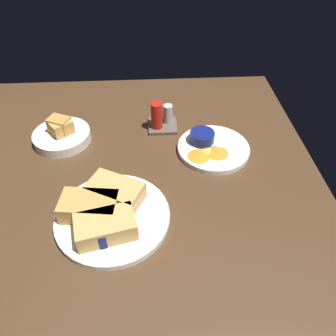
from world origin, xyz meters
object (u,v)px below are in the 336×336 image
object	(u,v)px
sandwich_half_far	(89,207)
spoon_by_gravy_ramekin	(199,142)
condiment_caddy	(161,118)
bread_basket_rear	(62,134)
sandwich_half_near	(116,192)
plate_chips_companion	(213,149)
ramekin_dark_sauce	(101,231)
plate_sandwich_main	(113,217)
ramekin_light_gravy	(202,137)
spoon_by_dark_ramekin	(118,218)
sandwich_half_extra	(106,227)

from	to	relation	value
sandwich_half_far	spoon_by_gravy_ramekin	bearing A→B (deg)	40.74
sandwich_half_far	condiment_caddy	xyz separation A→B (cm)	(18.17, 35.27, -0.59)
sandwich_half_far	bread_basket_rear	size ratio (longest dim) A/B	0.82
sandwich_half_near	plate_chips_companion	distance (cm)	32.89
ramekin_dark_sauce	spoon_by_gravy_ramekin	world-z (taller)	ramekin_dark_sauce
spoon_by_gravy_ramekin	condiment_caddy	world-z (taller)	condiment_caddy
plate_sandwich_main	spoon_by_gravy_ramekin	bearing A→B (deg)	47.22
ramekin_light_gravy	spoon_by_gravy_ramekin	xyz separation A→B (cm)	(-0.98, -0.61, -1.39)
bread_basket_rear	condiment_caddy	xyz separation A→B (cm)	(30.27, 4.98, 1.12)
sandwich_half_near	spoon_by_dark_ramekin	bearing A→B (deg)	-85.27
bread_basket_rear	condiment_caddy	bearing A→B (deg)	9.34
spoon_by_gravy_ramekin	condiment_caddy	distance (cm)	14.98
sandwich_half_near	bread_basket_rear	world-z (taller)	bread_basket_rear
sandwich_half_near	ramekin_dark_sauce	distance (cm)	11.21
spoon_by_dark_ramekin	plate_chips_companion	xyz separation A→B (cm)	(26.47, 24.90, -1.16)
bread_basket_rear	condiment_caddy	size ratio (longest dim) A/B	1.79
sandwich_half_near	plate_sandwich_main	bearing A→B (deg)	-99.22
sandwich_half_extra	bread_basket_rear	bearing A→B (deg)	114.32
plate_sandwich_main	sandwich_half_near	world-z (taller)	sandwich_half_near
ramekin_dark_sauce	plate_chips_companion	bearing A→B (deg)	44.66
sandwich_half_far	ramekin_light_gravy	world-z (taller)	sandwich_half_far
sandwich_half_extra	ramekin_dark_sauce	size ratio (longest dim) A/B	2.08
ramekin_dark_sauce	spoon_by_dark_ramekin	distance (cm)	5.81
sandwich_half_far	plate_sandwich_main	bearing A→B (deg)	-9.22
plate_sandwich_main	plate_chips_companion	bearing A→B (deg)	40.30
ramekin_light_gravy	condiment_caddy	size ratio (longest dim) A/B	0.76
plate_sandwich_main	sandwich_half_near	distance (cm)	6.06
plate_sandwich_main	spoon_by_gravy_ramekin	distance (cm)	34.91
spoon_by_dark_ramekin	bread_basket_rear	xyz separation A→B (cm)	(-18.54, 32.42, 0.32)
plate_sandwich_main	ramekin_light_gravy	size ratio (longest dim) A/B	3.74
plate_sandwich_main	sandwich_half_extra	distance (cm)	6.06
plate_chips_companion	spoon_by_dark_ramekin	bearing A→B (deg)	-136.75
sandwich_half_near	ramekin_dark_sauce	size ratio (longest dim) A/B	2.16
plate_sandwich_main	sandwich_half_far	xyz separation A→B (cm)	(-5.08, 0.82, 3.20)
bread_basket_rear	ramekin_dark_sauce	bearing A→B (deg)	-67.51
plate_sandwich_main	condiment_caddy	distance (cm)	38.48
spoon_by_dark_ramekin	plate_chips_companion	size ratio (longest dim) A/B	0.42
plate_sandwich_main	sandwich_half_extra	world-z (taller)	sandwich_half_extra
plate_chips_companion	condiment_caddy	distance (cm)	19.50
ramekin_dark_sauce	sandwich_half_extra	bearing A→B (deg)	33.26
condiment_caddy	ramekin_light_gravy	bearing A→B (deg)	-40.44
ramekin_dark_sauce	plate_chips_companion	distance (cm)	41.90
ramekin_light_gravy	bread_basket_rear	xyz separation A→B (cm)	(-41.85, 4.89, -1.07)
spoon_by_gravy_ramekin	plate_sandwich_main	bearing A→B (deg)	-132.78
plate_chips_companion	plate_sandwich_main	bearing A→B (deg)	-139.70
spoon_by_dark_ramekin	spoon_by_gravy_ramekin	distance (cm)	34.98
sandwich_half_near	bread_basket_rear	distance (cm)	31.70
sandwich_half_far	spoon_by_dark_ramekin	bearing A→B (deg)	-18.31
spoon_by_dark_ramekin	plate_chips_companion	world-z (taller)	spoon_by_dark_ramekin
spoon_by_dark_ramekin	plate_chips_companion	distance (cm)	36.36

